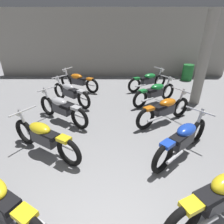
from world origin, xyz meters
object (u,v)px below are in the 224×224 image
(motorcycle_left_row_2, at_px, (62,108))
(motorcycle_right_row_3, at_px, (155,92))
(motorcycle_left_row_1, at_px, (44,137))
(motorcycle_left_row_4, at_px, (78,81))
(motorcycle_right_row_2, at_px, (165,109))
(support_pillar, at_px, (203,61))
(motorcycle_right_row_1, at_px, (183,139))
(motorcycle_right_row_4, at_px, (148,80))
(oil_drum, at_px, (188,72))
(motorcycle_right_row_0, at_px, (217,198))
(motorcycle_left_row_3, at_px, (70,92))

(motorcycle_left_row_2, relative_size, motorcycle_right_row_3, 0.99)
(motorcycle_left_row_1, bearing_deg, motorcycle_left_row_4, 90.38)
(motorcycle_right_row_2, xyz_separation_m, motorcycle_right_row_3, (0.03, 1.50, 0.00))
(support_pillar, bearing_deg, motorcycle_right_row_1, -117.40)
(motorcycle_left_row_2, bearing_deg, motorcycle_right_row_4, 43.77)
(support_pillar, distance_m, oil_drum, 3.54)
(motorcycle_left_row_2, distance_m, motorcycle_right_row_0, 4.41)
(motorcycle_left_row_1, relative_size, motorcycle_right_row_1, 1.13)
(motorcycle_left_row_3, distance_m, motorcycle_left_row_4, 1.54)
(motorcycle_right_row_1, xyz_separation_m, motorcycle_right_row_3, (0.04, 3.06, 0.00))
(support_pillar, bearing_deg, motorcycle_left_row_4, 163.36)
(support_pillar, bearing_deg, motorcycle_right_row_3, -176.72)
(motorcycle_right_row_3, distance_m, motorcycle_right_row_4, 1.62)
(motorcycle_right_row_3, distance_m, oil_drum, 4.14)
(motorcycle_right_row_0, height_order, motorcycle_right_row_4, motorcycle_right_row_4)
(motorcycle_right_row_2, xyz_separation_m, oil_drum, (2.52, 4.81, -0.03))
(motorcycle_right_row_2, bearing_deg, motorcycle_right_row_4, 89.24)
(motorcycle_right_row_0, bearing_deg, motorcycle_right_row_3, 89.05)
(motorcycle_left_row_3, xyz_separation_m, oil_drum, (5.72, 3.32, -0.03))
(motorcycle_left_row_1, distance_m, motorcycle_right_row_4, 5.61)
(motorcycle_left_row_1, height_order, motorcycle_left_row_2, same)
(motorcycle_left_row_4, xyz_separation_m, motorcycle_right_row_4, (3.22, 0.09, 0.00))
(motorcycle_right_row_3, xyz_separation_m, oil_drum, (2.49, 3.31, -0.03))
(motorcycle_left_row_3, bearing_deg, motorcycle_right_row_2, -24.86)
(motorcycle_right_row_0, distance_m, oil_drum, 8.28)
(motorcycle_left_row_2, relative_size, oil_drum, 2.15)
(motorcycle_left_row_1, bearing_deg, motorcycle_right_row_4, 55.39)
(motorcycle_left_row_1, distance_m, oil_drum, 8.48)
(support_pillar, bearing_deg, motorcycle_right_row_4, 136.07)
(motorcycle_right_row_1, bearing_deg, motorcycle_left_row_1, 178.92)
(motorcycle_left_row_1, xyz_separation_m, motorcycle_left_row_4, (-0.03, 4.53, 0.00))
(support_pillar, xyz_separation_m, motorcycle_right_row_1, (-1.63, -3.15, -1.15))
(motorcycle_right_row_3, bearing_deg, motorcycle_right_row_0, -90.95)
(motorcycle_left_row_3, relative_size, motorcycle_right_row_3, 0.93)
(motorcycle_left_row_3, relative_size, motorcycle_right_row_2, 0.91)
(motorcycle_left_row_2, bearing_deg, motorcycle_right_row_1, -27.16)
(motorcycle_left_row_3, distance_m, oil_drum, 6.62)
(motorcycle_left_row_4, xyz_separation_m, motorcycle_right_row_3, (3.21, -1.53, 0.00))
(motorcycle_left_row_1, distance_m, motorcycle_left_row_2, 1.56)
(motorcycle_left_row_1, relative_size, motorcycle_right_row_3, 1.03)
(motorcycle_left_row_3, xyz_separation_m, motorcycle_right_row_1, (3.20, -3.04, 0.00))
(motorcycle_left_row_3, bearing_deg, motorcycle_left_row_2, -87.98)
(oil_drum, bearing_deg, motorcycle_left_row_2, -140.03)
(motorcycle_left_row_4, bearing_deg, support_pillar, -16.64)
(motorcycle_left_row_3, bearing_deg, support_pillar, 1.26)
(motorcycle_left_row_1, height_order, motorcycle_left_row_3, same)
(motorcycle_left_row_2, height_order, motorcycle_right_row_3, same)
(motorcycle_right_row_2, xyz_separation_m, motorcycle_right_row_4, (0.04, 3.12, 0.00))
(motorcycle_left_row_3, bearing_deg, motorcycle_right_row_4, 26.72)
(motorcycle_left_row_1, bearing_deg, motorcycle_left_row_3, 91.13)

